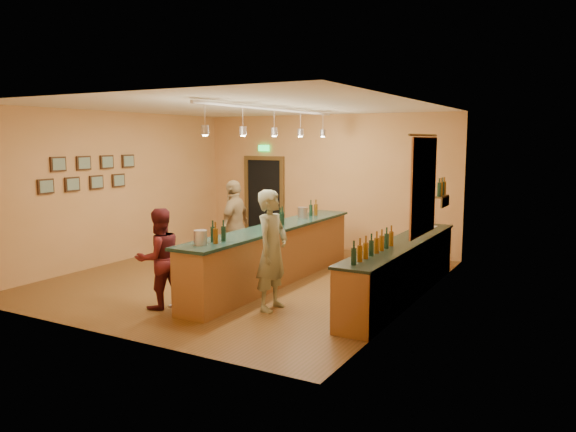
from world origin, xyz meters
The scene contains 17 objects.
floor centered at (0.00, 0.00, 0.00)m, with size 7.00×7.00×0.00m, color brown.
ceiling centered at (0.00, 0.00, 3.20)m, with size 6.50×7.00×0.02m, color silver.
wall_back centered at (0.00, 3.50, 1.60)m, with size 6.50×0.02×3.20m, color #B77F44.
wall_front centered at (0.00, -3.50, 1.60)m, with size 6.50×0.02×3.20m, color #B77F44.
wall_left centered at (-3.25, 0.00, 1.60)m, with size 0.02×7.00×3.20m, color #B77F44.
wall_right centered at (3.25, 0.00, 1.60)m, with size 0.02×7.00×3.20m, color #B77F44.
doorway centered at (-1.70, 3.47, 1.13)m, with size 1.15×0.09×2.48m.
tapestry centered at (3.23, 0.40, 1.85)m, with size 0.03×1.40×1.60m, color maroon.
bottle_shelf centered at (3.17, 1.90, 1.67)m, with size 0.17×0.55×0.54m.
picture_grid centered at (-3.21, -0.75, 1.95)m, with size 0.06×2.20×0.70m, color #382111, non-canonical shape.
back_counter centered at (2.97, 0.18, 0.49)m, with size 0.60×4.55×1.27m.
tasting_bar centered at (0.63, 0.00, 0.61)m, with size 0.73×5.10×1.38m.
pendant_track centered at (0.63, 0.00, 2.98)m, with size 0.11×4.60×0.50m.
bartender centered at (1.42, -1.42, 0.93)m, with size 0.68×0.44×1.86m, color gray.
customer_a centered at (-0.15, -2.20, 0.78)m, with size 0.76×0.59×1.57m, color #59191E.
customer_b centered at (-0.56, 0.47, 0.91)m, with size 1.07×0.44×1.82m, color #997A51.
bar_stool centered at (2.31, 1.99, 0.49)m, with size 0.31×0.31×0.64m.
Camera 1 is at (5.73, -8.67, 2.60)m, focal length 35.00 mm.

